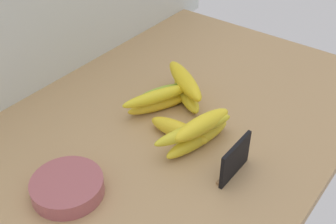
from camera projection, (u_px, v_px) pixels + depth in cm
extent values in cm
cube|color=tan|center=(181.00, 121.00, 109.84)|extent=(110.00, 76.00, 3.00)
cube|color=black|center=(235.00, 159.00, 90.08)|extent=(11.00, 0.80, 8.40)
cube|color=olive|center=(230.00, 171.00, 92.80)|extent=(9.90, 1.20, 0.60)
cylinder|color=#A15257|center=(67.00, 187.00, 87.13)|extent=(14.82, 14.82, 3.49)
ellipsoid|color=yellow|center=(186.00, 95.00, 113.09)|extent=(12.97, 15.62, 4.05)
ellipsoid|color=yellow|center=(198.00, 139.00, 98.97)|extent=(19.26, 7.45, 3.63)
ellipsoid|color=yellow|center=(158.00, 104.00, 110.30)|extent=(16.24, 10.57, 3.20)
ellipsoid|color=yellow|center=(179.00, 130.00, 101.10)|extent=(5.13, 15.52, 4.19)
ellipsoid|color=#96B634|center=(165.00, 94.00, 113.18)|extent=(16.49, 11.09, 4.28)
ellipsoid|color=yellow|center=(202.00, 125.00, 96.98)|extent=(16.90, 7.64, 4.21)
ellipsoid|color=yellow|center=(185.00, 80.00, 110.88)|extent=(14.06, 18.55, 4.34)
ellipsoid|color=yellow|center=(157.00, 96.00, 107.65)|extent=(18.60, 11.02, 3.21)
ellipsoid|color=gold|center=(194.00, 130.00, 96.17)|extent=(19.90, 10.76, 3.31)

